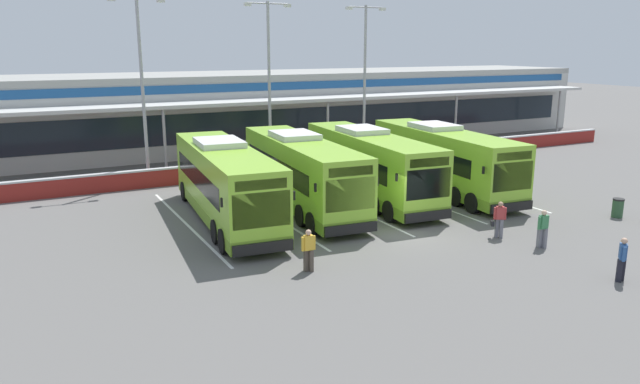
# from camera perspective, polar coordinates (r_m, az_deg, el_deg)

# --- Properties ---
(ground_plane) EXTENTS (200.00, 200.00, 0.00)m
(ground_plane) POSITION_cam_1_polar(r_m,az_deg,el_deg) (27.06, 8.39, -3.97)
(ground_plane) COLOR #605E5B
(terminal_building) EXTENTS (70.00, 13.00, 6.00)m
(terminal_building) POSITION_cam_1_polar(r_m,az_deg,el_deg) (50.38, -9.70, 7.68)
(terminal_building) COLOR #B7B7B2
(terminal_building) RESTS_ON ground
(red_barrier_wall) EXTENTS (60.00, 0.40, 1.10)m
(red_barrier_wall) POSITION_cam_1_polar(r_m,az_deg,el_deg) (39.22, -3.97, 2.52)
(red_barrier_wall) COLOR maroon
(red_barrier_wall) RESTS_ON ground
(coach_bus_leftmost) EXTENTS (3.83, 12.33, 3.78)m
(coach_bus_leftmost) POSITION_cam_1_polar(r_m,az_deg,el_deg) (28.75, -9.00, 0.75)
(coach_bus_leftmost) COLOR #8CC633
(coach_bus_leftmost) RESTS_ON ground
(coach_bus_left_centre) EXTENTS (3.83, 12.33, 3.78)m
(coach_bus_left_centre) POSITION_cam_1_polar(r_m,az_deg,el_deg) (30.81, -1.80, 1.79)
(coach_bus_left_centre) COLOR #8CC633
(coach_bus_left_centre) RESTS_ON ground
(coach_bus_centre) EXTENTS (3.83, 12.33, 3.78)m
(coach_bus_centre) POSITION_cam_1_polar(r_m,az_deg,el_deg) (32.87, 4.69, 2.51)
(coach_bus_centre) COLOR #8CC633
(coach_bus_centre) RESTS_ON ground
(coach_bus_right_centre) EXTENTS (3.83, 12.33, 3.78)m
(coach_bus_right_centre) POSITION_cam_1_polar(r_m,az_deg,el_deg) (35.04, 11.58, 2.97)
(coach_bus_right_centre) COLOR #8CC633
(coach_bus_right_centre) RESTS_ON ground
(bay_stripe_far_west) EXTENTS (0.14, 13.00, 0.01)m
(bay_stripe_far_west) POSITION_cam_1_polar(r_m,az_deg,el_deg) (28.87, -12.57, -3.01)
(bay_stripe_far_west) COLOR silver
(bay_stripe_far_west) RESTS_ON ground
(bay_stripe_west) EXTENTS (0.14, 13.00, 0.01)m
(bay_stripe_west) POSITION_cam_1_polar(r_m,az_deg,el_deg) (30.14, -4.85, -2.02)
(bay_stripe_west) COLOR silver
(bay_stripe_west) RESTS_ON ground
(bay_stripe_mid_west) EXTENTS (0.14, 13.00, 0.01)m
(bay_stripe_mid_west) POSITION_cam_1_polar(r_m,az_deg,el_deg) (31.91, 2.13, -1.08)
(bay_stripe_mid_west) COLOR silver
(bay_stripe_mid_west) RESTS_ON ground
(bay_stripe_centre) EXTENTS (0.14, 13.00, 0.01)m
(bay_stripe_centre) POSITION_cam_1_polar(r_m,az_deg,el_deg) (34.11, 8.29, -0.24)
(bay_stripe_centre) COLOR silver
(bay_stripe_centre) RESTS_ON ground
(bay_stripe_mid_east) EXTENTS (0.14, 13.00, 0.01)m
(bay_stripe_mid_east) POSITION_cam_1_polar(r_m,az_deg,el_deg) (36.67, 13.65, 0.49)
(bay_stripe_mid_east) COLOR silver
(bay_stripe_mid_east) RESTS_ON ground
(pedestrian_with_handbag) EXTENTS (0.61, 0.53, 1.62)m
(pedestrian_with_handbag) POSITION_cam_1_polar(r_m,az_deg,el_deg) (27.19, 16.69, -2.44)
(pedestrian_with_handbag) COLOR slate
(pedestrian_with_handbag) RESTS_ON ground
(pedestrian_in_dark_coat) EXTENTS (0.44, 0.45, 1.62)m
(pedestrian_in_dark_coat) POSITION_cam_1_polar(r_m,az_deg,el_deg) (23.81, 26.82, -5.63)
(pedestrian_in_dark_coat) COLOR black
(pedestrian_in_dark_coat) RESTS_ON ground
(pedestrian_near_bin) EXTENTS (0.54, 0.32, 1.62)m
(pedestrian_near_bin) POSITION_cam_1_polar(r_m,az_deg,el_deg) (22.19, -1.11, -5.44)
(pedestrian_near_bin) COLOR #4C4238
(pedestrian_near_bin) RESTS_ON ground
(pedestrian_approaching_bus) EXTENTS (0.53, 0.30, 1.62)m
(pedestrian_approaching_bus) POSITION_cam_1_polar(r_m,az_deg,el_deg) (26.38, 20.45, -3.19)
(pedestrian_approaching_bus) COLOR slate
(pedestrian_approaching_bus) RESTS_ON ground
(lamp_post_west) EXTENTS (3.24, 0.28, 11.00)m
(lamp_post_west) POSITION_cam_1_polar(r_m,az_deg,el_deg) (37.81, -16.60, 10.34)
(lamp_post_west) COLOR #9E9EA3
(lamp_post_west) RESTS_ON ground
(lamp_post_centre) EXTENTS (3.24, 0.28, 11.00)m
(lamp_post_centre) POSITION_cam_1_polar(r_m,az_deg,el_deg) (40.90, -4.87, 11.07)
(lamp_post_centre) COLOR #9E9EA3
(lamp_post_centre) RESTS_ON ground
(lamp_post_east) EXTENTS (3.24, 0.28, 11.00)m
(lamp_post_east) POSITION_cam_1_polar(r_m,az_deg,el_deg) (44.83, 4.29, 11.31)
(lamp_post_east) COLOR #9E9EA3
(lamp_post_east) RESTS_ON ground
(litter_bin) EXTENTS (0.54, 0.54, 0.93)m
(litter_bin) POSITION_cam_1_polar(r_m,az_deg,el_deg) (32.68, 26.48, -1.35)
(litter_bin) COLOR #2D5133
(litter_bin) RESTS_ON ground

